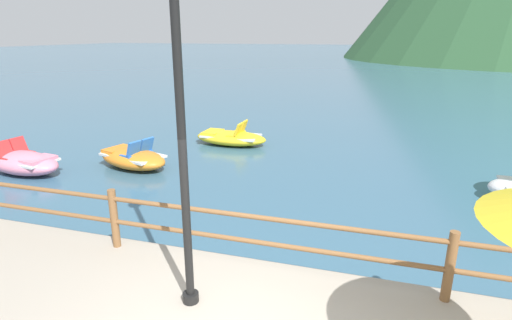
{
  "coord_description": "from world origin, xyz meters",
  "views": [
    {
      "loc": [
        1.35,
        -3.3,
        3.61
      ],
      "look_at": [
        -1.12,
        5.0,
        0.9
      ],
      "focal_mm": 28.51,
      "sensor_mm": 36.0,
      "label": 1
    }
  ],
  "objects_px": {
    "lamp_post": "(179,79)",
    "pedal_boat_0": "(231,137)",
    "pedal_boat_1": "(23,162)",
    "pedal_boat_3": "(133,158)"
  },
  "relations": [
    {
      "from": "pedal_boat_0",
      "to": "pedal_boat_3",
      "type": "xyz_separation_m",
      "value": [
        -1.79,
        -3.09,
        0.04
      ]
    },
    {
      "from": "lamp_post",
      "to": "pedal_boat_3",
      "type": "distance_m",
      "value": 7.61
    },
    {
      "from": "lamp_post",
      "to": "pedal_boat_0",
      "type": "xyz_separation_m",
      "value": [
        -2.61,
        8.6,
        -2.9
      ]
    },
    {
      "from": "lamp_post",
      "to": "pedal_boat_0",
      "type": "height_order",
      "value": "lamp_post"
    },
    {
      "from": "pedal_boat_1",
      "to": "lamp_post",
      "type": "bearing_deg",
      "value": -31.42
    },
    {
      "from": "lamp_post",
      "to": "pedal_boat_1",
      "type": "xyz_separation_m",
      "value": [
        -6.93,
        4.24,
        -2.83
      ]
    },
    {
      "from": "lamp_post",
      "to": "pedal_boat_3",
      "type": "relative_size",
      "value": 1.85
    },
    {
      "from": "lamp_post",
      "to": "pedal_boat_0",
      "type": "relative_size",
      "value": 1.85
    },
    {
      "from": "pedal_boat_0",
      "to": "lamp_post",
      "type": "bearing_deg",
      "value": -73.14
    },
    {
      "from": "pedal_boat_1",
      "to": "pedal_boat_3",
      "type": "distance_m",
      "value": 2.84
    }
  ]
}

